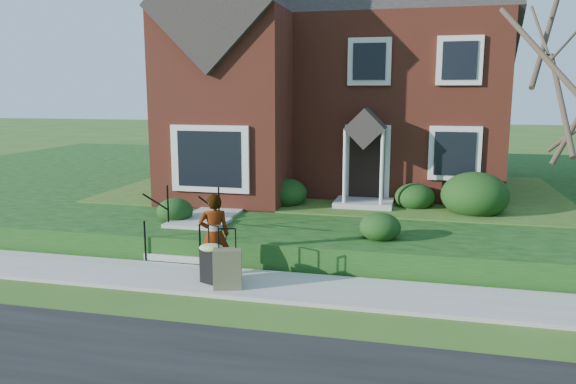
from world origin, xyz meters
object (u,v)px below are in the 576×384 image
(suitcase_olive, at_px, (227,269))
(front_steps, at_px, (191,234))
(suitcase_black, at_px, (212,261))
(woman, at_px, (214,235))

(suitcase_olive, bearing_deg, front_steps, 110.44)
(front_steps, relative_size, suitcase_olive, 1.74)
(suitcase_black, bearing_deg, woman, 127.05)
(woman, relative_size, suitcase_olive, 1.46)
(front_steps, bearing_deg, woman, -52.43)
(woman, bearing_deg, suitcase_black, 81.25)
(front_steps, distance_m, woman, 2.04)
(front_steps, distance_m, suitcase_black, 2.45)
(front_steps, bearing_deg, suitcase_olive, -52.67)
(suitcase_black, xyz_separation_m, suitcase_olive, (0.41, -0.22, -0.06))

